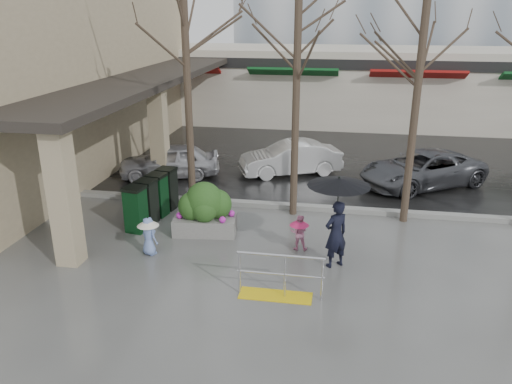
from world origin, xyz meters
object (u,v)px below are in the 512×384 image
(tree_mideast, at_px, (422,52))
(car_a, at_px, (169,161))
(tree_midwest, at_px, (298,36))
(planter, at_px, (205,209))
(tree_west, at_px, (185,41))
(news_boxes, at_px, (152,198))
(car_b, at_px, (290,158))
(car_c, at_px, (422,169))
(woman, at_px, (337,210))
(handrail, at_px, (278,281))
(child_pink, at_px, (299,230))
(child_blue, at_px, (149,233))

(tree_mideast, bearing_deg, car_a, 161.02)
(tree_midwest, height_order, planter, tree_midwest)
(tree_west, xyz_separation_m, tree_midwest, (3.20, 0.00, 0.15))
(news_boxes, height_order, car_b, news_boxes)
(car_b, height_order, car_c, same)
(tree_west, bearing_deg, woman, -35.03)
(woman, distance_m, news_boxes, 5.86)
(planter, bearing_deg, tree_midwest, 38.94)
(handrail, bearing_deg, tree_midwest, 91.91)
(child_pink, bearing_deg, tree_west, -34.87)
(news_boxes, distance_m, car_c, 9.46)
(car_a, bearing_deg, planter, 13.60)
(woman, xyz_separation_m, child_pink, (-0.94, 0.76, -0.94))
(planter, xyz_separation_m, car_b, (1.77, 5.80, -0.09))
(tree_mideast, height_order, child_blue, tree_mideast)
(handrail, height_order, car_c, car_c)
(car_b, bearing_deg, tree_west, -57.38)
(child_pink, bearing_deg, car_c, -124.57)
(car_b, bearing_deg, child_pink, -15.15)
(tree_west, height_order, child_pink, tree_west)
(tree_midwest, distance_m, car_c, 7.10)
(car_a, height_order, car_b, same)
(woman, height_order, car_c, woman)
(car_a, height_order, car_c, same)
(woman, bearing_deg, child_blue, -34.26)
(planter, relative_size, car_a, 0.49)
(news_boxes, height_order, car_c, news_boxes)
(handrail, distance_m, woman, 2.29)
(car_b, bearing_deg, car_c, 59.58)
(child_pink, relative_size, news_boxes, 0.40)
(news_boxes, bearing_deg, car_a, 111.17)
(tree_midwest, height_order, car_b, tree_midwest)
(tree_midwest, distance_m, news_boxes, 6.24)
(child_pink, height_order, car_c, car_c)
(tree_west, xyz_separation_m, child_pink, (3.59, -2.41, -4.54))
(woman, distance_m, car_b, 7.42)
(tree_west, relative_size, car_a, 1.84)
(car_c, bearing_deg, tree_midwest, -83.49)
(tree_west, bearing_deg, news_boxes, -128.28)
(tree_midwest, height_order, news_boxes, tree_midwest)
(handrail, height_order, car_a, car_a)
(car_c, bearing_deg, car_a, -118.64)
(planter, bearing_deg, handrail, -50.45)
(handrail, xyz_separation_m, child_blue, (-3.51, 1.46, 0.23))
(news_boxes, xyz_separation_m, car_c, (8.32, 4.49, -0.03))
(tree_mideast, distance_m, car_c, 5.48)
(child_pink, xyz_separation_m, child_blue, (-3.74, -0.93, 0.06))
(planter, bearing_deg, car_c, 38.62)
(news_boxes, bearing_deg, tree_mideast, 17.85)
(child_pink, xyz_separation_m, car_a, (-5.32, 5.25, 0.09))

